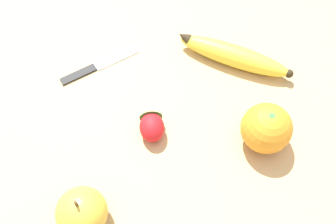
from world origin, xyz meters
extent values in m
plane|color=tan|center=(0.00, 0.00, 0.00)|extent=(3.00, 3.00, 0.00)
ellipsoid|color=yellow|center=(0.15, -0.09, 0.02)|extent=(0.14, 0.21, 0.04)
cone|color=#2D2314|center=(0.20, 0.00, 0.03)|extent=(0.03, 0.04, 0.03)
sphere|color=#2D2314|center=(0.10, -0.19, 0.02)|extent=(0.02, 0.02, 0.02)
sphere|color=orange|center=(-0.02, -0.12, 0.04)|extent=(0.08, 0.08, 0.08)
cylinder|color=#3D8438|center=(-0.02, -0.12, 0.08)|extent=(0.01, 0.01, 0.00)
ellipsoid|color=red|center=(0.01, 0.07, 0.02)|extent=(0.05, 0.04, 0.04)
cone|color=#3D8438|center=(0.03, 0.07, 0.02)|extent=(0.01, 0.04, 0.04)
ellipsoid|color=gold|center=(-0.13, 0.18, 0.03)|extent=(0.08, 0.08, 0.07)
cylinder|color=#4C3319|center=(-0.13, 0.18, 0.08)|extent=(0.00, 0.00, 0.01)
cube|color=silver|center=(0.18, 0.13, 0.00)|extent=(0.06, 0.09, 0.00)
cube|color=black|center=(0.14, 0.21, 0.00)|extent=(0.05, 0.07, 0.01)
camera|label=1|loc=(-0.31, 0.06, 0.61)|focal=42.00mm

